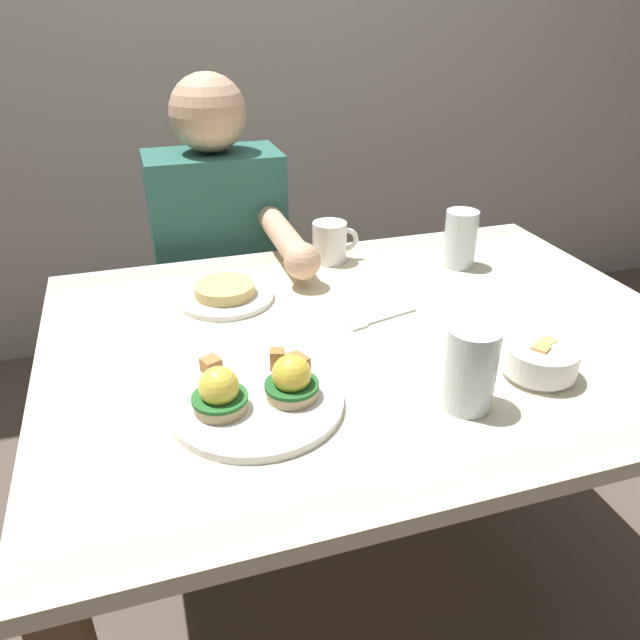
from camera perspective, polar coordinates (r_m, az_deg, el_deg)
ground_plane at (r=1.65m, az=3.79°, el=-24.09°), size 6.00×6.00×0.00m
dining_table at (r=1.22m, az=4.72°, el=-5.39°), size 1.20×0.90×0.74m
eggs_benedict_plate at (r=0.95m, az=-5.87°, el=-6.88°), size 0.27×0.27×0.08m
fruit_bowl at (r=1.07m, az=19.73°, el=-3.54°), size 0.12×0.12×0.06m
coffee_mug at (r=1.45m, az=0.98°, el=7.36°), size 0.11×0.08×0.09m
fork at (r=1.20m, az=5.43°, el=0.04°), size 0.15×0.05×0.00m
water_glass_near at (r=0.95m, az=13.70°, el=-4.81°), size 0.08×0.08×0.13m
water_glass_far at (r=1.46m, az=12.83°, el=7.00°), size 0.07×0.07×0.13m
side_plate at (r=1.28m, az=-8.82°, el=2.42°), size 0.20×0.20×0.04m
diner_person at (r=1.68m, az=-8.95°, el=4.88°), size 0.34×0.54×1.14m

